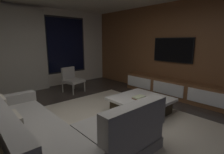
# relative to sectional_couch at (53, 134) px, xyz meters

# --- Properties ---
(floor) EXTENTS (9.20, 9.20, 0.00)m
(floor) POSITION_rel_sectional_couch_xyz_m (0.86, 0.08, -0.29)
(floor) COLOR #332B26
(back_wall_with_window) EXTENTS (6.60, 0.30, 2.70)m
(back_wall_with_window) POSITION_rel_sectional_couch_xyz_m (0.80, 3.70, 1.05)
(back_wall_with_window) COLOR beige
(back_wall_with_window) RESTS_ON floor
(media_wall) EXTENTS (0.12, 7.80, 2.70)m
(media_wall) POSITION_rel_sectional_couch_xyz_m (3.92, 0.08, 1.06)
(media_wall) COLOR brown
(media_wall) RESTS_ON floor
(area_rug) EXTENTS (3.20, 3.80, 0.01)m
(area_rug) POSITION_rel_sectional_couch_xyz_m (1.21, -0.02, -0.28)
(area_rug) COLOR beige
(area_rug) RESTS_ON floor
(sectional_couch) EXTENTS (1.98, 2.50, 0.82)m
(sectional_couch) POSITION_rel_sectional_couch_xyz_m (0.00, 0.00, 0.00)
(sectional_couch) COLOR gray
(sectional_couch) RESTS_ON floor
(coffee_table) EXTENTS (1.16, 1.16, 0.36)m
(coffee_table) POSITION_rel_sectional_couch_xyz_m (2.06, 0.04, -0.10)
(coffee_table) COLOR #2E2415
(coffee_table) RESTS_ON floor
(book_stack_on_coffee_table) EXTENTS (0.27, 0.20, 0.06)m
(book_stack_on_coffee_table) POSITION_rel_sectional_couch_xyz_m (1.97, 0.03, 0.10)
(book_stack_on_coffee_table) COLOR brown
(book_stack_on_coffee_table) RESTS_ON coffee_table
(accent_chair_near_window) EXTENTS (0.64, 0.66, 0.78)m
(accent_chair_near_window) POSITION_rel_sectional_couch_xyz_m (1.74, 2.61, 0.14)
(accent_chair_near_window) COLOR #B2ADA0
(accent_chair_near_window) RESTS_ON floor
(media_console) EXTENTS (0.46, 3.10, 0.52)m
(media_console) POSITION_rel_sectional_couch_xyz_m (3.63, 0.13, -0.04)
(media_console) COLOR brown
(media_console) RESTS_ON floor
(mounted_tv) EXTENTS (0.05, 1.22, 0.70)m
(mounted_tv) POSITION_rel_sectional_couch_xyz_m (3.81, 0.33, 1.06)
(mounted_tv) COLOR black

